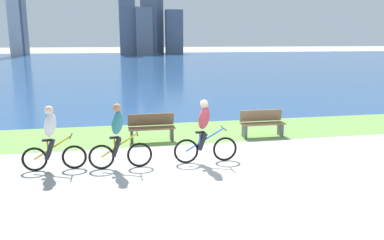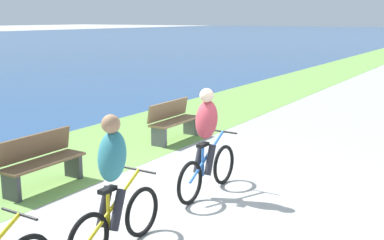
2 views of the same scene
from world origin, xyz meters
name	(u,v)px [view 1 (image 1 of 2)]	position (x,y,z in m)	size (l,w,h in m)	color
ground_plane	(193,161)	(0.00, 0.00, 0.00)	(300.00, 300.00, 0.00)	#9E9E99
grass_strip_bayside	(174,133)	(0.00, 3.31, 0.00)	(120.00, 3.21, 0.01)	#6B9947
bay_water_surface	(129,63)	(0.00, 44.91, 0.00)	(300.00, 79.99, 0.00)	navy
cyclist_lead	(205,132)	(0.30, -0.13, 0.84)	(1.75, 0.52, 1.71)	black
cyclist_trailing	(119,137)	(-1.96, -0.19, 0.84)	(1.62, 0.52, 1.70)	black
cyclist_distant_rear	(52,138)	(-3.62, 0.00, 0.83)	(1.59, 0.52, 1.67)	black
bench_near_path	(262,123)	(2.89, 2.27, 0.45)	(1.50, 0.47, 0.90)	olive
bench_far_along_path	(152,128)	(-0.89, 2.34, 0.45)	(1.50, 0.47, 0.90)	brown
city_skyline_far_shore	(104,18)	(-3.66, 76.08, 7.64)	(35.24, 9.31, 21.75)	#B7B7BC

